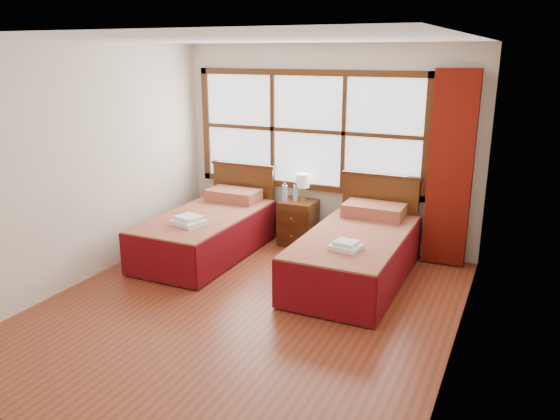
% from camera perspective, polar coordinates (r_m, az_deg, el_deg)
% --- Properties ---
extents(floor, '(4.50, 4.50, 0.00)m').
position_cam_1_polar(floor, '(5.60, -3.59, -10.25)').
color(floor, brown).
rests_on(floor, ground).
extents(ceiling, '(4.50, 4.50, 0.00)m').
position_cam_1_polar(ceiling, '(5.02, -4.13, 17.38)').
color(ceiling, white).
rests_on(ceiling, wall_back).
extents(wall_back, '(4.00, 0.00, 4.00)m').
position_cam_1_polar(wall_back, '(7.17, 4.84, 6.58)').
color(wall_back, silver).
rests_on(wall_back, floor).
extents(wall_left, '(0.00, 4.50, 4.50)m').
position_cam_1_polar(wall_left, '(6.35, -19.95, 4.39)').
color(wall_left, silver).
rests_on(wall_left, floor).
extents(wall_right, '(0.00, 4.50, 4.50)m').
position_cam_1_polar(wall_right, '(4.57, 18.74, 0.19)').
color(wall_right, silver).
rests_on(wall_right, floor).
extents(window, '(3.16, 0.06, 1.56)m').
position_cam_1_polar(window, '(7.19, 2.89, 8.26)').
color(window, white).
rests_on(window, wall_back).
extents(curtain, '(0.50, 0.16, 2.30)m').
position_cam_1_polar(curtain, '(6.69, 17.39, 4.06)').
color(curtain, maroon).
rests_on(curtain, wall_back).
extents(bed_left, '(1.04, 2.06, 1.01)m').
position_cam_1_polar(bed_left, '(7.00, -7.48, -2.13)').
color(bed_left, '#3C1D0C').
rests_on(bed_left, floor).
extents(bed_right, '(1.07, 2.09, 1.04)m').
position_cam_1_polar(bed_right, '(6.22, 7.99, -4.44)').
color(bed_right, '#3C1D0C').
rests_on(bed_right, floor).
extents(nightstand, '(0.45, 0.45, 0.60)m').
position_cam_1_polar(nightstand, '(7.27, 1.91, -1.34)').
color(nightstand, '#4A2810').
rests_on(nightstand, floor).
extents(towels_left, '(0.42, 0.39, 0.10)m').
position_cam_1_polar(towels_left, '(6.50, -9.51, -1.12)').
color(towels_left, white).
rests_on(towels_left, bed_left).
extents(towels_right, '(0.33, 0.29, 0.09)m').
position_cam_1_polar(towels_right, '(5.62, 6.89, -3.71)').
color(towels_right, white).
rests_on(towels_right, bed_right).
extents(lamp, '(0.18, 0.18, 0.35)m').
position_cam_1_polar(lamp, '(7.19, 2.37, 2.99)').
color(lamp, gold).
rests_on(lamp, nightstand).
extents(bottle_near, '(0.07, 0.07, 0.25)m').
position_cam_1_polar(bottle_near, '(7.13, 0.51, 1.78)').
color(bottle_near, '#A8C3D8').
rests_on(bottle_near, nightstand).
extents(bottle_far, '(0.06, 0.06, 0.24)m').
position_cam_1_polar(bottle_far, '(7.18, 1.64, 1.84)').
color(bottle_far, '#A8C3D8').
rests_on(bottle_far, nightstand).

